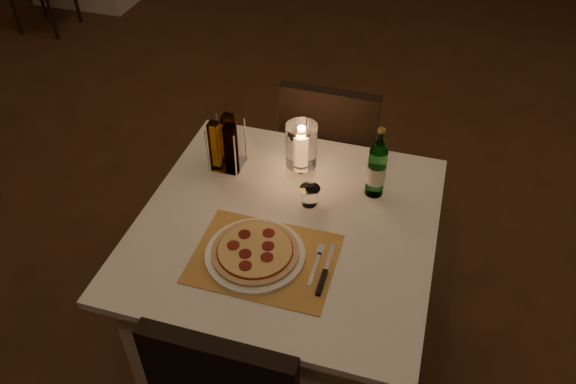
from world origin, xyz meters
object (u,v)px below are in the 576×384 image
(main_table, at_px, (287,290))
(chair_far, at_px, (331,147))
(hurricane_candle, at_px, (301,147))
(water_bottle, at_px, (377,169))
(plate, at_px, (255,254))
(pizza, at_px, (255,251))
(tumbler, at_px, (310,196))

(main_table, relative_size, chair_far, 1.11)
(chair_far, distance_m, hurricane_candle, 0.56)
(chair_far, relative_size, water_bottle, 3.23)
(plate, height_order, pizza, pizza)
(plate, relative_size, water_bottle, 1.15)
(pizza, relative_size, tumbler, 3.86)
(chair_far, height_order, plate, chair_far)
(tumbler, bearing_deg, water_bottle, 30.35)
(main_table, relative_size, water_bottle, 3.59)
(plate, xyz_separation_m, hurricane_candle, (0.03, 0.44, 0.12))
(chair_far, bearing_deg, main_table, -90.00)
(chair_far, bearing_deg, plate, -93.20)
(chair_far, relative_size, pizza, 3.21)
(water_bottle, distance_m, hurricane_candle, 0.28)
(pizza, xyz_separation_m, hurricane_candle, (0.03, 0.44, 0.10))
(water_bottle, xyz_separation_m, hurricane_candle, (-0.28, 0.02, 0.02))
(plate, bearing_deg, pizza, 161.45)
(main_table, height_order, tumbler, tumbler)
(plate, relative_size, pizza, 1.14)
(plate, distance_m, tumbler, 0.31)
(tumbler, bearing_deg, chair_far, 94.93)
(tumbler, distance_m, water_bottle, 0.25)
(main_table, distance_m, chair_far, 0.74)
(tumbler, bearing_deg, hurricane_candle, 116.38)
(chair_far, height_order, hurricane_candle, hurricane_candle)
(main_table, relative_size, tumbler, 13.79)
(plate, relative_size, tumbler, 4.41)
(main_table, relative_size, plate, 3.12)
(main_table, bearing_deg, hurricane_candle, 94.47)
(main_table, bearing_deg, plate, -105.52)
(main_table, xyz_separation_m, chair_far, (-0.00, 0.71, 0.18))
(tumbler, relative_size, hurricane_candle, 0.33)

